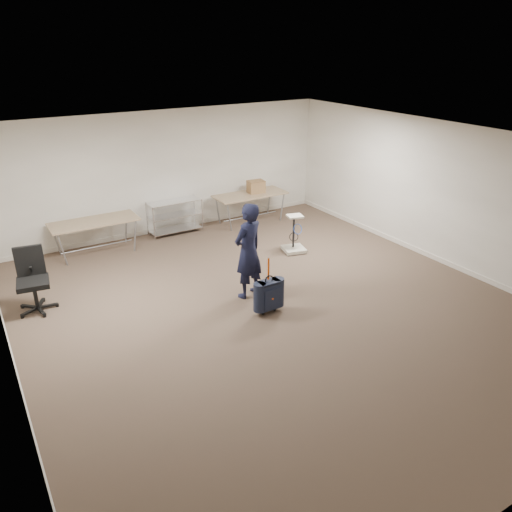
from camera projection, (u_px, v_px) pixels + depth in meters
ground at (273, 308)px, 8.51m from camera, size 9.00×9.00×0.00m
room_shell at (233, 276)px, 9.57m from camera, size 8.00×9.00×9.00m
folding_table_left at (94, 223)px, 10.42m from camera, size 1.80×0.75×0.73m
folding_table_right at (250, 196)px, 12.23m from camera, size 1.80×0.75×0.73m
wire_shelf at (175, 215)px, 11.62m from camera, size 1.22×0.47×0.80m
person at (248, 251)px, 8.61m from camera, size 0.72×0.59×1.72m
suitcase at (269, 295)px, 8.24m from camera, size 0.36×0.21×0.99m
office_chair at (35, 292)px, 8.37m from camera, size 0.66×0.66×1.08m
equipment_cart at (294, 242)px, 10.69m from camera, size 0.54×0.54×0.82m
cardboard_box at (256, 187)px, 12.26m from camera, size 0.43×0.34×0.30m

